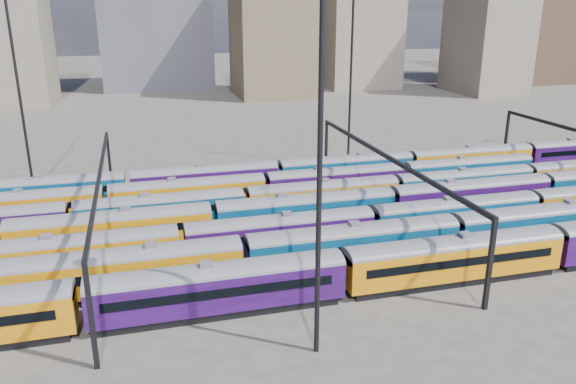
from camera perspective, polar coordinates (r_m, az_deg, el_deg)
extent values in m
plane|color=#3F3A35|center=(61.59, 1.02, -3.98)|extent=(500.00, 500.00, 0.00)
cube|color=black|center=(46.17, -6.92, -11.72)|extent=(19.18, 2.49, 0.71)
cube|color=#20083A|center=(45.30, -7.01, -9.72)|extent=(20.19, 2.93, 2.93)
cylinder|color=#4C4C51|center=(44.63, -7.08, -8.06)|extent=(20.19, 2.93, 2.93)
cube|color=black|center=(43.83, -6.74, -10.20)|extent=(17.77, 0.06, 0.76)
cube|color=black|center=(46.45, -7.30, -8.50)|extent=(17.77, 0.06, 0.76)
cube|color=slate|center=(44.29, -7.12, -7.16)|extent=(1.01, 0.91, 0.35)
cube|color=black|center=(52.70, 16.28, -8.37)|extent=(19.18, 2.49, 0.71)
cube|color=#AB6406|center=(51.93, 16.46, -6.57)|extent=(20.19, 2.93, 2.93)
cylinder|color=#4C4C51|center=(51.35, 16.61, -5.09)|extent=(20.19, 2.93, 2.93)
cube|color=black|center=(50.66, 17.36, -6.87)|extent=(17.77, 0.06, 0.76)
cube|color=black|center=(52.93, 15.67, -5.60)|extent=(17.77, 0.06, 0.76)
cube|color=slate|center=(51.06, 16.69, -4.28)|extent=(1.01, 0.91, 0.35)
cube|color=black|center=(50.34, -16.34, -9.69)|extent=(19.18, 2.49, 0.71)
cube|color=#AB6406|center=(49.53, -16.53, -7.83)|extent=(20.19, 2.93, 2.93)
cylinder|color=#4C4C51|center=(48.92, -16.68, -6.29)|extent=(20.19, 2.93, 2.93)
cube|color=black|center=(48.04, -16.58, -8.21)|extent=(17.77, 0.06, 0.76)
cube|color=black|center=(50.73, -16.55, -6.75)|extent=(17.77, 0.06, 0.76)
cube|color=slate|center=(48.62, -16.76, -5.45)|extent=(1.01, 0.91, 0.35)
cube|color=black|center=(53.56, 6.60, -7.26)|extent=(19.18, 2.49, 0.71)
cube|color=#053152|center=(52.80, 6.67, -5.48)|extent=(20.19, 2.93, 2.93)
cylinder|color=#4C4C51|center=(52.23, 6.73, -4.01)|extent=(20.19, 2.93, 2.93)
cube|color=black|center=(51.41, 7.30, -5.76)|extent=(17.77, 0.06, 0.76)
cube|color=black|center=(53.93, 6.11, -4.53)|extent=(17.77, 0.06, 0.76)
cube|color=slate|center=(51.94, 6.76, -3.21)|extent=(1.01, 0.91, 0.35)
cube|color=black|center=(63.77, 24.31, -4.55)|extent=(19.18, 2.49, 0.71)
cube|color=#053152|center=(63.14, 24.53, -3.03)|extent=(20.19, 2.93, 2.93)
cylinder|color=#4C4C51|center=(62.67, 24.70, -1.78)|extent=(20.19, 2.93, 2.93)
cube|color=black|center=(61.98, 25.42, -3.19)|extent=(17.77, 0.06, 0.76)
cube|color=black|center=(64.09, 23.75, -2.28)|extent=(17.77, 0.06, 0.76)
cube|color=slate|center=(62.43, 24.80, -1.11)|extent=(1.01, 0.91, 0.35)
cube|color=black|center=(55.19, -20.77, -7.64)|extent=(17.80, 2.31, 0.66)
cube|color=#AB6406|center=(54.50, -20.97, -6.04)|extent=(18.74, 2.72, 2.72)
cylinder|color=#4C4C51|center=(53.99, -21.13, -4.72)|extent=(18.74, 2.72, 2.72)
cube|color=black|center=(53.12, -21.14, -6.31)|extent=(16.49, 0.06, 0.70)
cube|color=black|center=(55.64, -20.89, -5.16)|extent=(16.49, 0.06, 0.70)
cube|color=slate|center=(53.72, -21.22, -4.01)|extent=(0.94, 0.84, 0.33)
cube|color=black|center=(56.24, -0.75, -5.87)|extent=(17.80, 2.31, 0.66)
cube|color=#20083A|center=(55.57, -0.76, -4.28)|extent=(18.74, 2.72, 2.72)
cylinder|color=#4C4C51|center=(55.06, -0.76, -2.97)|extent=(18.74, 2.72, 2.72)
cube|color=black|center=(54.21, -0.40, -4.50)|extent=(16.49, 0.06, 0.70)
cube|color=black|center=(56.69, -1.11, -3.46)|extent=(16.49, 0.06, 0.70)
cube|color=slate|center=(54.81, -0.77, -2.27)|extent=(0.94, 0.84, 0.33)
cube|color=black|center=(63.47, 16.45, -3.76)|extent=(17.80, 2.31, 0.66)
cube|color=#053152|center=(62.88, 16.59, -2.33)|extent=(18.74, 2.72, 2.72)
cylinder|color=#4C4C51|center=(62.43, 16.70, -1.17)|extent=(18.74, 2.72, 2.72)
cube|color=black|center=(61.68, 17.27, -2.48)|extent=(16.49, 0.06, 0.70)
cube|color=black|center=(63.87, 15.98, -1.65)|extent=(16.49, 0.06, 0.70)
cube|color=slate|center=(62.20, 16.76, -0.54)|extent=(0.94, 0.84, 0.33)
cube|color=black|center=(59.45, -17.26, -5.35)|extent=(18.64, 2.42, 0.69)
cube|color=#AB6406|center=(58.79, -17.42, -3.77)|extent=(19.62, 2.84, 2.84)
cylinder|color=#4C4C51|center=(58.29, -17.55, -2.47)|extent=(19.62, 2.84, 2.84)
cube|color=black|center=(57.32, -17.49, -3.98)|extent=(17.27, 0.06, 0.74)
cube|color=black|center=(60.02, -17.41, -2.96)|extent=(17.27, 0.06, 0.74)
cube|color=slate|center=(58.04, -17.62, -1.77)|extent=(0.98, 0.88, 0.34)
cube|color=black|center=(61.70, 1.82, -3.61)|extent=(18.64, 2.42, 0.69)
cube|color=#053152|center=(61.06, 1.84, -2.07)|extent=(19.62, 2.84, 2.84)
cylinder|color=#4C4C51|center=(60.58, 1.85, -0.81)|extent=(19.62, 2.84, 2.84)
cube|color=black|center=(59.65, 2.24, -2.22)|extent=(17.27, 0.06, 0.74)
cube|color=black|center=(62.24, 1.45, -1.33)|extent=(17.27, 0.06, 0.74)
cube|color=slate|center=(60.34, 1.86, -0.13)|extent=(0.98, 0.88, 0.34)
cube|color=black|center=(69.98, 17.88, -1.82)|extent=(18.64, 2.42, 0.69)
cube|color=#20083A|center=(69.42, 18.02, -0.45)|extent=(19.62, 2.84, 2.84)
cylinder|color=#4C4C51|center=(69.00, 18.13, 0.67)|extent=(19.62, 2.84, 2.84)
cube|color=black|center=(68.18, 18.69, -0.55)|extent=(17.27, 0.06, 0.74)
cube|color=black|center=(70.46, 17.42, 0.18)|extent=(17.27, 0.06, 0.74)
cube|color=slate|center=(68.78, 18.20, 1.27)|extent=(0.98, 0.88, 0.34)
cube|color=black|center=(64.02, -12.64, -3.25)|extent=(17.30, 2.24, 0.64)
cube|color=#053152|center=(63.45, -12.74, -1.87)|extent=(18.21, 2.64, 2.64)
cylinder|color=#4C4C51|center=(63.02, -12.82, -0.75)|extent=(18.21, 2.64, 2.64)
cube|color=black|center=(62.09, -12.69, -2.01)|extent=(16.03, 0.06, 0.68)
cube|color=black|center=(64.61, -12.82, -1.21)|extent=(16.03, 0.06, 0.68)
cube|color=slate|center=(62.80, -12.87, -0.14)|extent=(0.91, 0.82, 0.32)
cube|color=black|center=(67.21, 3.56, -1.78)|extent=(17.30, 2.24, 0.64)
cube|color=#AB6406|center=(66.66, 3.59, -0.46)|extent=(18.21, 2.64, 2.64)
cylinder|color=#4C4C51|center=(66.25, 3.61, 0.62)|extent=(18.21, 2.64, 2.64)
cube|color=black|center=(65.36, 3.97, -0.56)|extent=(16.03, 0.06, 0.68)
cube|color=black|center=(67.77, 3.23, 0.15)|extent=(16.03, 0.06, 0.68)
cube|color=slate|center=(66.04, 3.62, 1.20)|extent=(0.91, 0.82, 0.32)
cube|color=black|center=(75.11, 17.30, -0.42)|extent=(17.30, 2.24, 0.64)
cube|color=#053152|center=(74.62, 17.41, 0.78)|extent=(18.21, 2.64, 2.64)
cylinder|color=#4C4C51|center=(74.26, 17.51, 1.75)|extent=(18.21, 2.64, 2.64)
cube|color=black|center=(73.46, 17.99, 0.71)|extent=(16.03, 0.06, 0.68)
cube|color=black|center=(75.61, 16.90, 1.30)|extent=(16.03, 0.06, 0.68)
cube|color=slate|center=(74.07, 17.56, 2.27)|extent=(0.91, 0.82, 0.32)
cube|color=black|center=(70.06, -25.58, -2.77)|extent=(17.41, 2.26, 0.64)
cube|color=#AB6406|center=(69.54, -25.77, -1.50)|extent=(18.33, 2.66, 2.66)
cylinder|color=#4C4C51|center=(69.14, -25.92, -0.46)|extent=(18.33, 2.66, 2.66)
cube|color=black|center=(68.18, -25.99, -1.62)|extent=(16.13, 0.06, 0.69)
cube|color=black|center=(70.70, -25.63, -0.90)|extent=(16.13, 0.06, 0.69)
cube|color=slate|center=(68.94, -26.00, 0.10)|extent=(0.92, 0.82, 0.32)
cube|color=black|center=(68.88, -9.99, -1.52)|extent=(17.41, 2.26, 0.64)
cube|color=#AB6406|center=(68.35, -10.07, -0.22)|extent=(18.33, 2.66, 2.66)
cylinder|color=#4C4C51|center=(67.95, -10.13, 0.84)|extent=(18.33, 2.66, 2.66)
cube|color=black|center=(66.97, -9.97, -0.32)|extent=(16.13, 0.06, 0.69)
cube|color=black|center=(69.53, -10.19, 0.37)|extent=(16.13, 0.06, 0.69)
cube|color=slate|center=(67.74, -10.16, 1.41)|extent=(0.92, 0.82, 0.32)
cube|color=black|center=(72.79, 4.98, -0.22)|extent=(17.41, 2.26, 0.64)
cube|color=#20083A|center=(72.28, 5.02, 1.02)|extent=(18.33, 2.66, 2.66)
cylinder|color=#4C4C51|center=(71.90, 5.05, 2.03)|extent=(18.33, 2.66, 2.66)
cube|color=black|center=(70.98, 5.40, 0.95)|extent=(16.13, 0.06, 0.69)
cube|color=black|center=(73.40, 4.67, 1.56)|extent=(16.13, 0.06, 0.69)
cube|color=slate|center=(71.71, 5.06, 2.57)|extent=(0.92, 0.82, 0.32)
cube|color=black|center=(81.04, 17.67, 0.90)|extent=(17.41, 2.26, 0.64)
cube|color=#053152|center=(80.59, 17.78, 2.02)|extent=(18.33, 2.66, 2.66)
cylinder|color=#4C4C51|center=(80.25, 17.87, 2.93)|extent=(18.33, 2.66, 2.66)
cube|color=black|center=(79.43, 18.32, 1.97)|extent=(16.13, 0.06, 0.69)
cube|color=black|center=(81.60, 17.30, 2.49)|extent=(16.13, 0.06, 0.69)
cube|color=slate|center=(80.08, 17.92, 3.42)|extent=(0.92, 0.82, 0.32)
cube|color=black|center=(74.33, -23.31, -1.30)|extent=(17.85, 2.32, 0.66)
cube|color=#053152|center=(73.82, -23.47, -0.06)|extent=(18.79, 2.72, 2.72)
cylinder|color=#4C4C51|center=(73.44, -23.60, 0.95)|extent=(18.79, 2.72, 2.72)
cube|color=black|center=(72.42, -23.64, -0.15)|extent=(16.53, 0.06, 0.70)
cube|color=black|center=(75.03, -23.37, 0.50)|extent=(16.53, 0.06, 0.70)
cube|color=slate|center=(73.24, -23.67, 1.49)|extent=(0.94, 0.85, 0.33)
cube|color=black|center=(73.83, -8.32, -0.07)|extent=(17.85, 2.32, 0.66)
cube|color=#20083A|center=(73.32, -8.38, 1.18)|extent=(18.79, 2.72, 2.72)
cylinder|color=#4C4C51|center=(72.94, -8.43, 2.21)|extent=(18.79, 2.72, 2.72)
cube|color=black|center=(71.91, -8.26, 1.12)|extent=(16.53, 0.06, 0.70)
cube|color=black|center=(74.55, -8.53, 1.72)|extent=(16.53, 0.06, 0.70)
cube|color=slate|center=(72.74, -8.46, 2.75)|extent=(0.94, 0.85, 0.33)
cube|color=black|center=(78.29, 5.88, 1.10)|extent=(17.85, 2.32, 0.66)
cube|color=#053152|center=(77.81, 5.92, 2.29)|extent=(18.79, 2.72, 2.72)
cylinder|color=#4C4C51|center=(77.45, 5.96, 3.25)|extent=(18.79, 2.72, 2.72)
cube|color=black|center=(76.49, 6.30, 2.24)|extent=(16.53, 0.06, 0.70)
cube|color=black|center=(78.97, 5.58, 2.78)|extent=(16.53, 0.06, 0.70)
cube|color=slate|center=(77.27, 5.97, 3.77)|extent=(0.94, 0.85, 0.33)
cube|color=black|center=(86.95, 17.92, 2.04)|extent=(17.85, 2.32, 0.66)
cube|color=#AB6406|center=(86.52, 18.03, 3.11)|extent=(18.79, 2.72, 2.72)
cylinder|color=#4C4C51|center=(86.19, 18.12, 3.98)|extent=(18.79, 2.72, 2.72)
cube|color=black|center=(85.33, 18.54, 3.08)|extent=(16.53, 0.06, 0.70)
cube|color=black|center=(87.56, 17.57, 3.55)|extent=(16.53, 0.06, 0.70)
cube|color=slate|center=(86.03, 18.16, 4.45)|extent=(0.94, 0.85, 0.33)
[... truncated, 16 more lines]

